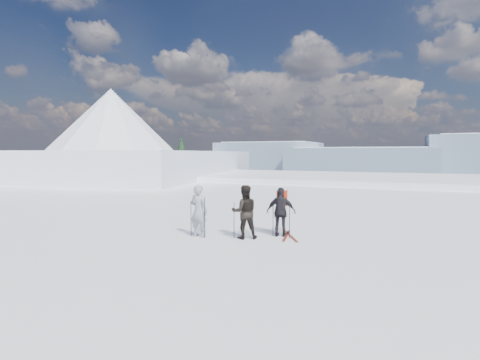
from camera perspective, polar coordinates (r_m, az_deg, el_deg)
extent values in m
plane|color=white|center=(72.08, 20.33, -12.46)|extent=(220.00, 208.01, 71.62)
cube|color=white|center=(40.30, 18.46, -9.40)|extent=(180.00, 16.00, 14.00)
plane|color=navy|center=(300.89, 22.56, -2.40)|extent=(820.00, 820.00, 0.00)
cube|color=slate|center=(531.11, -8.95, 2.42)|extent=(150.00, 80.00, 34.00)
cube|color=white|center=(530.88, -8.97, 3.93)|extent=(127.50, 70.00, 8.00)
cube|color=slate|center=(506.18, 4.48, 3.05)|extent=(130.00, 80.00, 46.00)
cube|color=white|center=(506.19, 4.50, 5.32)|extent=(110.50, 70.00, 8.00)
cube|color=slate|center=(451.36, 17.80, 2.22)|extent=(160.00, 80.00, 38.00)
cube|color=white|center=(451.15, 17.85, 4.25)|extent=(136.00, 70.00, 8.00)
cube|color=white|center=(49.03, -16.56, -5.17)|extent=(29.19, 35.68, 16.00)
cone|color=white|center=(41.96, -18.96, 6.94)|extent=(18.00, 18.00, 9.00)
cone|color=white|center=(54.73, -18.03, 2.07)|extent=(16.00, 16.00, 8.00)
cube|color=#2D2B28|center=(52.94, -5.75, -8.74)|extent=(21.55, 17.87, 14.25)
cone|color=black|center=(49.24, -11.70, -2.10)|extent=(6.16, 6.16, 11.00)
cone|color=black|center=(45.71, -7.27, -2.53)|extent=(6.16, 6.16, 11.00)
cone|color=black|center=(54.43, -10.42, -0.97)|extent=(6.72, 6.72, 12.00)
cone|color=black|center=(46.55, -3.89, -3.01)|extent=(5.60, 5.60, 10.00)
cone|color=black|center=(49.66, -3.33, -2.55)|extent=(5.60, 5.60, 10.00)
cone|color=black|center=(51.08, -8.87, -0.72)|extent=(7.28, 7.28, 13.00)
cone|color=black|center=(45.23, -10.74, -3.92)|extent=(5.04, 5.04, 9.00)
imported|color=gray|center=(12.58, -6.32, -4.71)|extent=(0.68, 0.49, 1.75)
imported|color=black|center=(12.28, 0.68, -4.88)|extent=(1.07, 1.00, 1.76)
imported|color=black|center=(12.65, 6.27, -4.88)|extent=(1.03, 0.57, 1.66)
cube|color=red|center=(12.77, 6.44, 0.12)|extent=(0.38, 0.26, 0.52)
cylinder|color=black|center=(12.73, -7.48, -5.87)|extent=(0.02, 0.02, 1.20)
cylinder|color=black|center=(12.42, -5.41, -5.73)|extent=(0.02, 0.02, 1.36)
cylinder|color=black|center=(12.34, -0.91, -6.16)|extent=(0.02, 0.02, 1.20)
cylinder|color=black|center=(12.18, 1.98, -6.24)|extent=(0.02, 0.02, 1.22)
cylinder|color=black|center=(12.71, 5.06, -5.92)|extent=(0.02, 0.02, 1.18)
cylinder|color=black|center=(12.48, 7.55, -6.00)|extent=(0.02, 0.02, 1.23)
cube|color=black|center=(12.87, 7.10, -8.41)|extent=(0.37, 1.69, 0.03)
cube|color=black|center=(12.84, 7.70, -8.46)|extent=(0.91, 1.53, 0.03)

